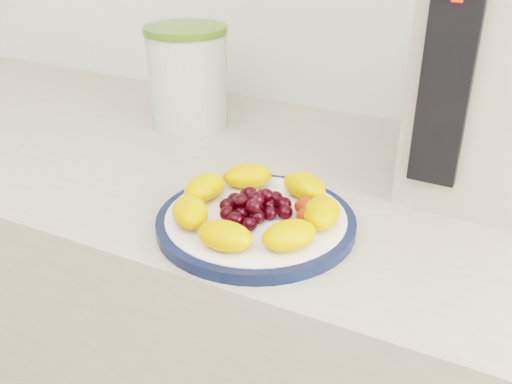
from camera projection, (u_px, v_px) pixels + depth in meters
The scene contains 7 objects.
plate_rim at pixel (256, 222), 0.72m from camera, with size 0.25×0.25×0.01m, color #0F1835.
plate_face at pixel (256, 221), 0.72m from camera, with size 0.23×0.23×0.02m, color white.
canister at pixel (188, 81), 1.01m from camera, with size 0.14×0.14×0.17m, color #35591B.
canister_lid at pixel (185, 29), 0.97m from camera, with size 0.14×0.14×0.01m, color #496823.
appliance_body at pixel (505, 66), 0.76m from camera, with size 0.19×0.27×0.34m, color #B2A798.
appliance_panel at pixel (446, 84), 0.67m from camera, with size 0.06×0.02×0.25m, color black.
fruit_plate at pixel (258, 205), 0.70m from camera, with size 0.22×0.21×0.03m.
Camera 1 is at (0.22, 0.48, 1.27)m, focal length 40.00 mm.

